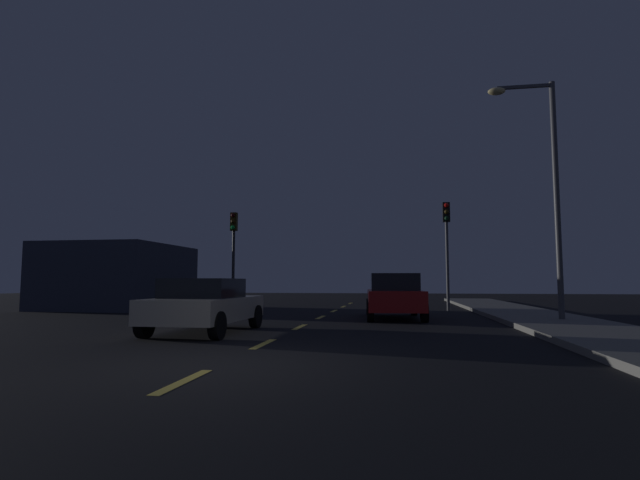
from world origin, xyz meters
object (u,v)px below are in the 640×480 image
traffic_signal_left (234,241)px  car_stopped_ahead (394,296)px  street_lamp_right (545,177)px  traffic_signal_right (447,234)px  car_adjacent_lane (205,305)px

traffic_signal_left → car_stopped_ahead: traffic_signal_left is taller
traffic_signal_left → street_lamp_right: street_lamp_right is taller
traffic_signal_right → car_adjacent_lane: bearing=-124.1°
traffic_signal_left → car_stopped_ahead: bearing=-32.8°
traffic_signal_right → street_lamp_right: (2.44, -6.39, 1.18)m
car_adjacent_lane → street_lamp_right: size_ratio=0.52×
traffic_signal_right → car_stopped_ahead: size_ratio=1.11×
traffic_signal_left → street_lamp_right: (12.58, -6.39, 1.33)m
car_stopped_ahead → car_adjacent_lane: car_stopped_ahead is taller
street_lamp_right → car_stopped_ahead: bearing=164.0°
traffic_signal_left → car_stopped_ahead: size_ratio=1.06×
traffic_signal_left → traffic_signal_right: bearing=0.0°
car_stopped_ahead → street_lamp_right: size_ratio=0.57×
traffic_signal_right → car_stopped_ahead: bearing=-115.4°
car_adjacent_lane → traffic_signal_left: bearing=105.9°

